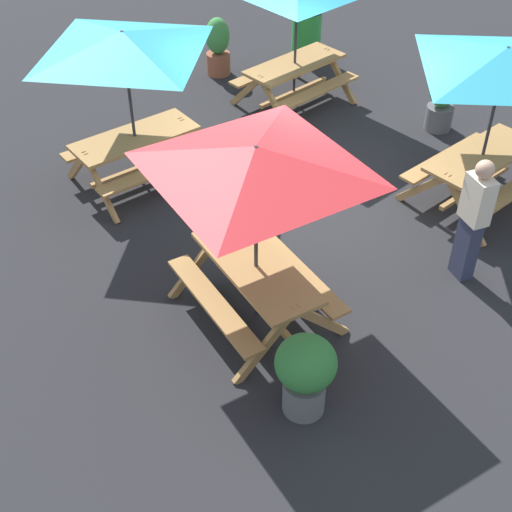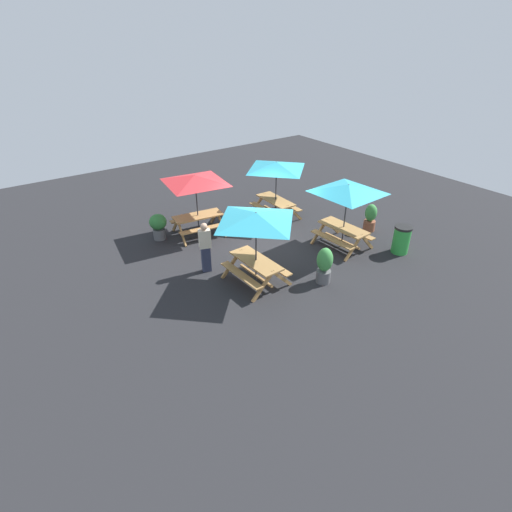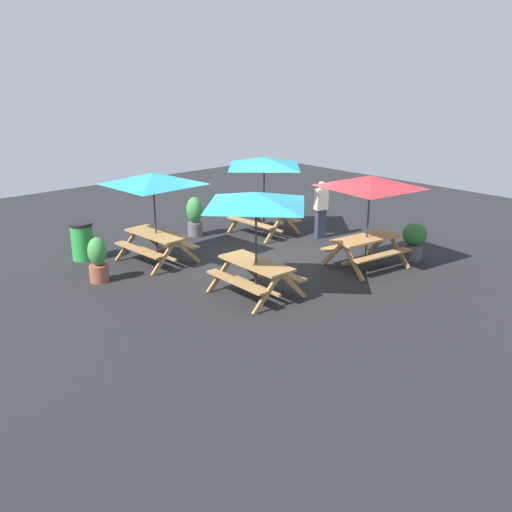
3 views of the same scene
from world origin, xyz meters
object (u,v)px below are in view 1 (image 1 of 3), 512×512
Objects in this scene: potted_plant_0 at (305,372)px; potted_plant_1 at (443,95)px; picnic_table_1 at (503,71)px; potted_plant_2 at (218,46)px; person_standing at (473,218)px; trash_bin_green at (306,32)px; picnic_table_0 at (124,54)px; picnic_table_2 at (256,173)px.

potted_plant_0 is 0.83× the size of potted_plant_1.
picnic_table_1 reaches higher than potted_plant_0.
person_standing is (1.07, 6.49, 0.35)m from potted_plant_2.
trash_bin_green is at bearing 172.72° from person_standing.
person_standing is at bearing 116.67° from picnic_table_0.
potted_plant_0 is 0.58× the size of person_standing.
picnic_table_0 is at bearing -47.04° from picnic_table_1.
potted_plant_2 is at bearing -143.18° from picnic_table_0.
picnic_table_1 is 2.42× the size of potted_plant_0.
person_standing is (-2.46, 1.06, -1.10)m from picnic_table_2.
picnic_table_2 is 1.68× the size of person_standing.
trash_bin_green is 6.66m from person_standing.
picnic_table_2 is 2.04m from potted_plant_0.
potted_plant_0 is 6.28m from potted_plant_1.
picnic_table_0 is 2.38× the size of trash_bin_green.
potted_plant_0 is at bearing -66.15° from person_standing.
trash_bin_green is at bearing 164.90° from potted_plant_2.
person_standing is at bearing 44.22° from potted_plant_1.
picnic_table_1 is at bearing 95.58° from picnic_table_2.
potted_plant_2 is at bearing -88.28° from picnic_table_1.
potted_plant_1 is at bearing 114.27° from picnic_table_2.
picnic_table_2 is at bearing 43.15° from trash_bin_green.
person_standing reaches higher than potted_plant_0.
picnic_table_1 is (-3.43, 3.44, 0.00)m from picnic_table_0.
picnic_table_1 is 2.19× the size of potted_plant_2.
potted_plant_2 is (-3.52, -5.43, -1.46)m from picnic_table_2.
trash_bin_green is 0.59× the size of person_standing.
potted_plant_1 is at bearing 152.11° from person_standing.
picnic_table_1 is at bearing 74.69° from trash_bin_green.
potted_plant_0 is at bearing 13.54° from picnic_table_1.
potted_plant_2 is (1.57, -3.92, -0.07)m from potted_plant_1.
person_standing is (2.83, 6.01, 0.39)m from trash_bin_green.
picnic_table_0 is at bearing -21.01° from potted_plant_1.
trash_bin_green is 1.82m from potted_plant_2.
picnic_table_1 is at bearing 136.90° from picnic_table_0.
picnic_table_0 reaches higher than trash_bin_green.
potted_plant_1 is 0.70× the size of person_standing.
picnic_table_0 is at bearing -101.40° from potted_plant_0.
trash_bin_green is 8.56m from potted_plant_0.
person_standing is (1.43, 0.91, -1.10)m from picnic_table_1.
potted_plant_0 is at bearing -11.76° from picnic_table_2.
picnic_table_0 reaches higher than potted_plant_1.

